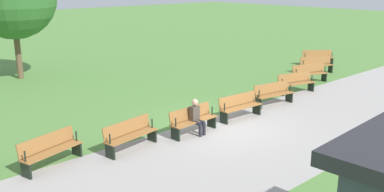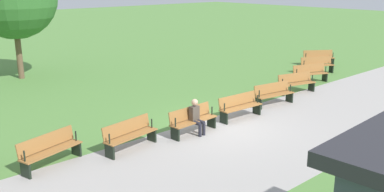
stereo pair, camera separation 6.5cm
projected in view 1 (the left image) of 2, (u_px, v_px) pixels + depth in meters
ground_plane at (219, 126)px, 14.89m from camera, size 120.00×120.00×0.00m
path_paving at (259, 140)px, 13.60m from camera, size 40.16×5.30×0.01m
bench_0 at (318, 57)px, 25.31m from camera, size 1.80×1.40×0.89m
bench_1 at (316, 64)px, 23.15m from camera, size 1.86×1.26×0.89m
bench_2 at (309, 73)px, 21.08m from camera, size 1.89×1.10×0.89m
bench_3 at (296, 83)px, 19.12m from camera, size 1.90×0.94×0.89m
bench_4 at (273, 94)px, 17.29m from camera, size 1.90×0.76×0.89m
bench_5 at (240, 106)px, 15.60m from camera, size 1.87×0.57×0.89m
bench_6 at (193, 120)px, 14.08m from camera, size 1.87×0.57×0.89m
bench_7 at (130, 134)px, 12.74m from camera, size 1.90×0.76×0.89m
bench_8 at (50, 150)px, 11.60m from camera, size 1.90×0.94×0.89m
person_seated at (196, 116)px, 13.96m from camera, size 0.34×0.53×1.20m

